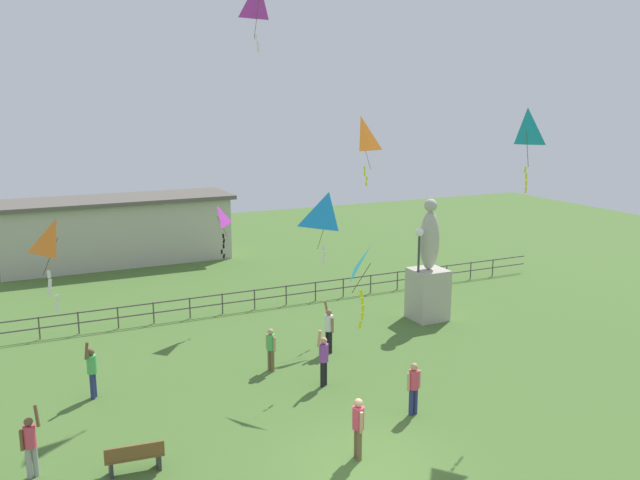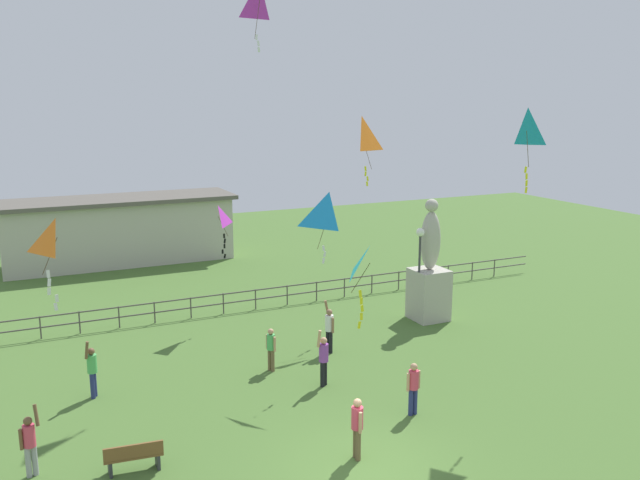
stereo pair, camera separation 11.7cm
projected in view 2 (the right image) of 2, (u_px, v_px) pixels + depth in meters
ground_plane at (364, 466)px, 17.70m from camera, size 80.00×80.00×0.00m
statue_monument at (429, 278)px, 29.18m from camera, size 1.46×1.46×5.35m
lamppost at (420, 254)px, 28.45m from camera, size 0.36×0.36×4.19m
park_bench at (134, 456)px, 17.29m from camera, size 1.54×0.57×0.85m
person_0 at (357, 424)px, 17.86m from camera, size 0.32×0.52×1.73m
person_1 at (413, 385)px, 20.39m from camera, size 0.50×0.31×1.67m
person_2 at (30, 441)px, 17.03m from camera, size 0.52×0.30×1.92m
person_3 at (92, 368)px, 21.57m from camera, size 0.39×0.48×1.99m
person_4 at (324, 357)px, 22.45m from camera, size 0.52×0.34×2.03m
person_5 at (271, 347)px, 23.73m from camera, size 0.29×0.45×1.58m
person_6 at (329, 327)px, 25.42m from camera, size 0.32×0.55×2.03m
kite_0 at (57, 241)px, 16.52m from camera, size 0.85×0.99×2.28m
kite_1 at (218, 218)px, 28.10m from camera, size 0.96×1.14×2.26m
kite_2 at (369, 266)px, 17.84m from camera, size 1.03×1.23×2.27m
kite_3 at (527, 134)px, 20.50m from camera, size 1.15×1.05×2.58m
kite_4 at (362, 136)px, 28.41m from camera, size 1.12×1.08×2.91m
kite_6 at (260, 0)px, 24.40m from camera, size 1.03×0.70×2.58m
kite_7 at (329, 213)px, 23.06m from camera, size 1.31×1.41×2.35m
waterfront_railing at (207, 302)px, 29.84m from camera, size 36.01×0.06×0.95m
pavilion_building at (119, 230)px, 39.42m from camera, size 13.41×4.24×3.89m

